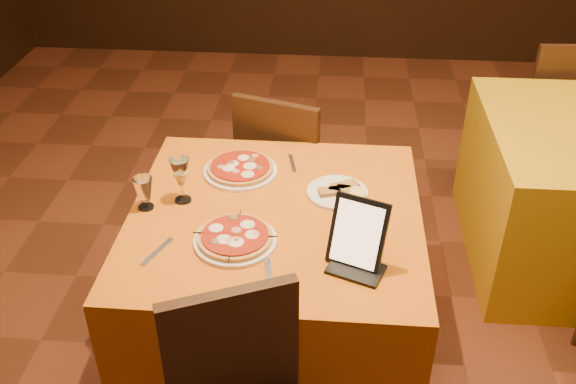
# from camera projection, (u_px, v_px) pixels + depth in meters

# --- Properties ---
(floor) EXTENTS (6.00, 7.00, 0.01)m
(floor) POSITION_uv_depth(u_px,v_px,m) (376.00, 362.00, 2.79)
(floor) COLOR #5E2D19
(floor) RESTS_ON ground
(main_table) EXTENTS (1.10, 1.10, 0.75)m
(main_table) POSITION_uv_depth(u_px,v_px,m) (276.00, 287.00, 2.62)
(main_table) COLOR #CD630D
(main_table) RESTS_ON floor
(chair_main_far) EXTENTS (0.51, 0.51, 0.91)m
(chair_main_far) POSITION_uv_depth(u_px,v_px,m) (291.00, 168.00, 3.25)
(chair_main_far) COLOR black
(chair_main_far) RESTS_ON floor
(chair_side_far) EXTENTS (0.49, 0.49, 0.91)m
(chair_side_far) POSITION_uv_depth(u_px,v_px,m) (550.00, 107.00, 3.83)
(chair_side_far) COLOR black
(chair_side_far) RESTS_ON floor
(pizza_near) EXTENTS (0.30, 0.30, 0.03)m
(pizza_near) POSITION_uv_depth(u_px,v_px,m) (235.00, 239.00, 2.26)
(pizza_near) COLOR white
(pizza_near) RESTS_ON main_table
(pizza_far) EXTENTS (0.31, 0.31, 0.03)m
(pizza_far) POSITION_uv_depth(u_px,v_px,m) (240.00, 169.00, 2.65)
(pizza_far) COLOR white
(pizza_far) RESTS_ON main_table
(cutlet_dish) EXTENTS (0.24, 0.24, 0.03)m
(cutlet_dish) POSITION_uv_depth(u_px,v_px,m) (337.00, 191.00, 2.52)
(cutlet_dish) COLOR white
(cutlet_dish) RESTS_ON main_table
(wine_glass) EXTENTS (0.09, 0.09, 0.19)m
(wine_glass) POSITION_uv_depth(u_px,v_px,m) (181.00, 180.00, 2.43)
(wine_glass) COLOR #D4D079
(wine_glass) RESTS_ON main_table
(water_glass) EXTENTS (0.08, 0.08, 0.13)m
(water_glass) POSITION_uv_depth(u_px,v_px,m) (144.00, 193.00, 2.41)
(water_glass) COLOR silver
(water_glass) RESTS_ON main_table
(tablet) EXTENTS (0.21, 0.16, 0.23)m
(tablet) POSITION_uv_depth(u_px,v_px,m) (358.00, 233.00, 2.11)
(tablet) COLOR black
(tablet) RESTS_ON main_table
(knife) EXTENTS (0.06, 0.25, 0.01)m
(knife) POSITION_uv_depth(u_px,v_px,m) (267.00, 256.00, 2.20)
(knife) COLOR silver
(knife) RESTS_ON main_table
(fork_near) EXTENTS (0.08, 0.16, 0.01)m
(fork_near) POSITION_uv_depth(u_px,v_px,m) (158.00, 251.00, 2.22)
(fork_near) COLOR #A5A4AB
(fork_near) RESTS_ON main_table
(fork_far) EXTENTS (0.05, 0.14, 0.01)m
(fork_far) POSITION_uv_depth(u_px,v_px,m) (292.00, 163.00, 2.71)
(fork_far) COLOR silver
(fork_far) RESTS_ON main_table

